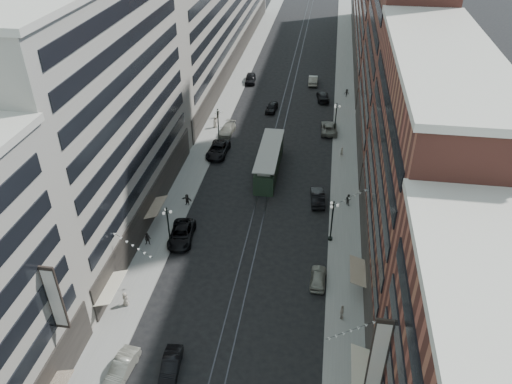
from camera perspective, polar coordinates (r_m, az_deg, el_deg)
The scene contains 35 objects.
ground at distance 84.39m, azimuth 2.63°, elevation 6.93°, with size 220.00×220.00×0.00m, color black.
sidewalk_west at distance 94.89m, azimuth -3.42°, elevation 10.05°, with size 4.00×180.00×0.15m, color gray.
sidewalk_east at distance 93.18m, azimuth 10.14°, elevation 9.13°, with size 4.00×180.00×0.15m, color gray.
rail_west at distance 93.47m, azimuth 2.87°, elevation 9.66°, with size 0.12×180.00×0.02m, color #2D2D33.
rail_east at distance 93.36m, azimuth 3.74°, elevation 9.60°, with size 0.12×180.00×0.02m, color #2D2D33.
building_west_mid at distance 58.92m, azimuth -16.90°, elevation 8.37°, with size 8.00×36.00×28.00m, color gray.
building_east_mid at distance 51.13m, azimuth 18.18°, elevation 1.61°, with size 8.00×30.00×24.00m, color brown.
building_east_tower at distance 73.78m, azimuth 16.73°, elevation 19.13°, with size 8.00×26.00×42.00m, color brown.
building_east_far at distance 123.31m, azimuth 13.66°, elevation 20.55°, with size 8.00×72.00×24.00m, color brown.
lamppost_sw_far at distance 57.67m, azimuth -9.97°, elevation -3.86°, with size 1.03×1.14×5.52m.
lamppost_sw_mid at distance 79.94m, azimuth -4.34°, elevation 7.76°, with size 1.03×1.14×5.52m.
lamppost_se_far at distance 58.48m, azimuth 8.69°, elevation -3.13°, with size 1.03×1.14×5.52m.
lamppost_se_mid at distance 82.76m, azimuth 9.09°, elevation 8.35°, with size 1.03×1.14×5.52m.
streetcar at distance 71.95m, azimuth 1.51°, elevation 3.50°, with size 2.96×13.35×3.69m.
car_1 at distance 47.61m, azimuth -15.08°, elevation -18.82°, with size 1.56×4.47×1.47m, color gray.
car_2 at distance 59.98m, azimuth -8.51°, elevation -4.79°, with size 2.70×5.86×1.63m, color black.
car_4 at distance 54.25m, azimuth 7.11°, elevation -9.67°, with size 1.66×4.13×1.41m, color gray.
car_5 at distance 46.97m, azimuth -9.70°, elevation -18.92°, with size 1.47×4.21×1.39m, color black.
pedestrian_1 at distance 52.90m, azimuth -14.70°, elevation -11.75°, with size 0.79×0.43×1.62m, color #A09584.
pedestrian_2 at distance 59.72m, azimuth -12.27°, elevation -5.27°, with size 0.79×0.43×1.62m, color black.
pedestrian_4 at distance 50.70m, azimuth 9.80°, elevation -13.35°, with size 0.98×0.44×1.67m, color #B6A797.
car_7 at distance 77.06m, azimuth -4.36°, elevation 4.85°, with size 2.82×6.12×1.70m, color black.
car_8 at distance 83.42m, azimuth -3.30°, elevation 7.13°, with size 2.03×5.00×1.45m, color gray.
car_9 at distance 104.68m, azimuth -0.64°, elevation 12.86°, with size 2.05×5.09×1.73m, color black.
car_10 at distance 66.23m, azimuth 7.06°, elevation -0.59°, with size 1.70×4.87×1.60m, color black.
car_11 at distance 84.65m, azimuth 8.34°, elevation 7.27°, with size 2.60×5.63×1.57m, color #67675C.
car_12 at distance 96.89m, azimuth 7.66°, elevation 10.76°, with size 2.12×5.22×1.51m, color black.
car_13 at distance 91.47m, azimuth 1.80°, elevation 9.64°, with size 1.79×4.44×1.51m, color black.
car_14 at distance 104.42m, azimuth 6.53°, elevation 12.58°, with size 1.79×5.14×1.69m, color gray.
pedestrian_5 at distance 65.62m, azimuth -7.88°, elevation -0.86°, with size 1.46×0.42×1.58m, color black.
pedestrian_6 at distance 88.89m, azimuth -4.40°, elevation 8.99°, with size 0.98×0.44×1.67m, color gray.
pedestrian_7 at distance 66.16m, azimuth 10.50°, elevation -0.84°, with size 0.76×0.42×1.56m, color black.
pedestrian_8 at distance 77.16m, azimuth 9.75°, elevation 4.54°, with size 0.57×0.38×1.57m, color #B0A392.
pedestrian_9 at distance 98.74m, azimuth 10.32°, elevation 11.06°, with size 1.00×0.41×1.55m, color black.
pedestrian_extra_0 at distance 85.27m, azimuth -4.67°, elevation 7.97°, with size 0.94×0.51×1.92m, color #C0B39F.
Camera 1 is at (7.31, -15.26, 37.48)m, focal length 35.00 mm.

